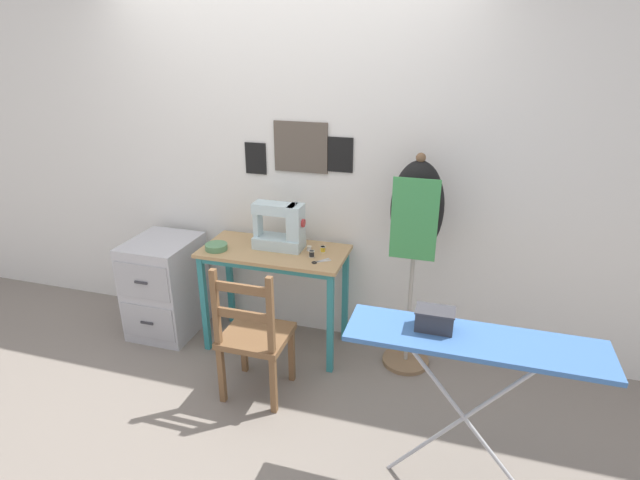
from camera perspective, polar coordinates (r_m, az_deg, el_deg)
The scene contains 14 objects.
ground_plane at distance 3.61m, azimuth -6.30°, elevation -13.71°, with size 14.00×14.00×0.00m, color gray.
wall_back at distance 3.55m, azimuth -3.73°, elevation 8.48°, with size 10.00×0.07×2.55m.
sewing_table at distance 3.47m, azimuth -5.29°, elevation -2.92°, with size 1.00×0.48×0.76m.
sewing_machine at distance 3.40m, azimuth -4.40°, elevation 1.41°, with size 0.36×0.17×0.34m.
fabric_bowl at distance 3.49m, azimuth -11.77°, elevation -0.74°, with size 0.15×0.15×0.04m.
scissors at distance 3.23m, azimuth -0.21°, elevation -2.50°, with size 0.11×0.11×0.01m.
thread_spool_near_machine at distance 3.40m, azimuth -1.25°, elevation -0.97°, with size 0.04×0.04×0.03m.
thread_spool_mid_table at distance 3.30m, azimuth -0.96°, elevation -1.59°, with size 0.04×0.04×0.04m.
thread_spool_far_edge at distance 3.38m, azimuth 0.33°, elevation -1.06°, with size 0.04×0.04×0.04m.
wooden_chair at distance 3.12m, azimuth -7.56°, elevation -10.87°, with size 0.40×0.38×0.91m.
filing_cabinet at distance 3.95m, azimuth -17.24°, elevation -5.07°, with size 0.46×0.54×0.74m.
dress_form at distance 3.15m, azimuth 10.92°, elevation 2.23°, with size 0.33×0.32×1.48m.
ironing_board at distance 2.39m, azimuth 17.16°, elevation -11.76°, with size 1.14×0.31×0.87m.
storage_box at distance 2.36m, azimuth 12.97°, elevation -8.80°, with size 0.18×0.12×0.10m.
Camera 1 is at (1.21, -2.68, 2.10)m, focal length 28.00 mm.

